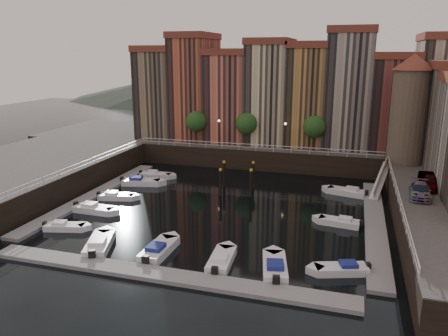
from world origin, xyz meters
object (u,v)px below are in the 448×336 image
(corner_tower, at_px, (410,108))
(boat_left_2, at_px, (116,196))
(boat_left_0, at_px, (64,227))
(car_a, at_px, (430,183))
(boat_left_1, at_px, (94,209))
(car_b, at_px, (429,180))
(car_c, at_px, (420,192))
(mooring_pilings, at_px, (237,179))
(gangway, at_px, (381,178))

(corner_tower, bearing_deg, boat_left_2, -154.29)
(boat_left_0, xyz_separation_m, car_a, (34.56, 14.03, 3.40))
(boat_left_1, distance_m, car_b, 36.27)
(car_c, bearing_deg, car_b, 76.47)
(boat_left_0, xyz_separation_m, boat_left_2, (0.04, 9.72, 0.02))
(mooring_pilings, height_order, boat_left_1, mooring_pilings)
(mooring_pilings, bearing_deg, gangway, 14.85)
(car_b, xyz_separation_m, car_c, (-1.45, -4.51, -0.01))
(mooring_pilings, xyz_separation_m, boat_left_2, (-13.11, -6.90, -1.31))
(boat_left_2, bearing_deg, boat_left_1, -102.11)
(gangway, distance_m, car_b, 7.56)
(gangway, bearing_deg, car_c, -73.73)
(corner_tower, bearing_deg, car_a, -82.94)
(car_b, bearing_deg, car_a, -100.15)
(mooring_pilings, bearing_deg, car_a, -6.89)
(mooring_pilings, xyz_separation_m, car_b, (21.55, -1.30, 2.05))
(gangway, height_order, mooring_pilings, gangway)
(gangway, relative_size, car_a, 1.96)
(gangway, height_order, car_c, car_c)
(car_b, bearing_deg, boat_left_1, -167.91)
(car_b, bearing_deg, boat_left_0, -160.50)
(car_b, distance_m, car_c, 4.74)
(gangway, distance_m, mooring_pilings, 17.67)
(corner_tower, bearing_deg, boat_left_1, -148.16)
(boat_left_0, relative_size, car_b, 1.00)
(gangway, bearing_deg, corner_tower, 57.20)
(corner_tower, xyz_separation_m, boat_left_0, (-33.12, -25.64, -9.88))
(gangway, bearing_deg, boat_left_2, -159.26)
(gangway, height_order, boat_left_1, gangway)
(corner_tower, height_order, boat_left_0, corner_tower)
(boat_left_0, bearing_deg, mooring_pilings, 37.65)
(boat_left_2, xyz_separation_m, car_b, (34.66, 5.60, 3.36))
(corner_tower, xyz_separation_m, mooring_pilings, (-19.98, -9.03, -8.54))
(boat_left_1, bearing_deg, car_b, 17.52)
(car_b, bearing_deg, corner_tower, 94.32)
(car_b, relative_size, car_c, 0.89)
(boat_left_0, xyz_separation_m, car_c, (33.24, 10.81, 3.37))
(boat_left_0, distance_m, car_c, 35.12)
(boat_left_0, relative_size, car_a, 1.00)
(corner_tower, distance_m, boat_left_1, 40.15)
(corner_tower, distance_m, mooring_pilings, 23.53)
(boat_left_2, height_order, car_b, car_b)
(boat_left_1, distance_m, boat_left_2, 4.61)
(car_a, height_order, car_b, car_a)
(gangway, relative_size, boat_left_1, 1.72)
(boat_left_0, distance_m, boat_left_2, 9.72)
(corner_tower, bearing_deg, car_b, -81.35)
(corner_tower, relative_size, mooring_pilings, 2.82)
(corner_tower, relative_size, car_a, 3.26)
(mooring_pilings, bearing_deg, boat_left_0, -128.35)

